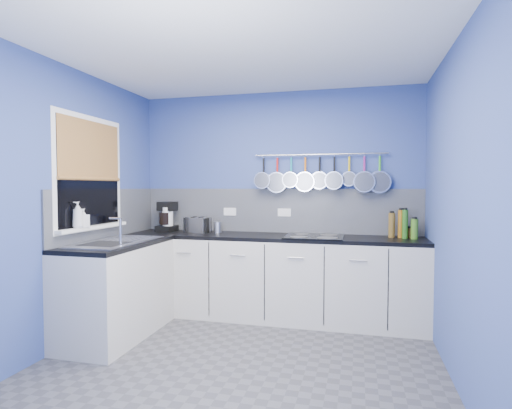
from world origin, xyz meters
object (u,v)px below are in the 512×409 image
at_px(paper_towel, 168,219).
at_px(hob, 314,236).
at_px(soap_bottle_b, 83,218).
at_px(canister, 218,227).
at_px(toaster, 198,225).
at_px(coffee_maker, 167,216).
at_px(soap_bottle_a, 78,215).

distance_m(paper_towel, hob, 1.74).
bearing_deg(paper_towel, soap_bottle_b, -103.47).
distance_m(soap_bottle_b, hob, 2.26).
relative_size(soap_bottle_b, canister, 1.36).
bearing_deg(soap_bottle_b, canister, 51.41).
distance_m(paper_towel, toaster, 0.38).
relative_size(paper_towel, coffee_maker, 0.82).
height_order(soap_bottle_a, canister, soap_bottle_a).
relative_size(paper_towel, hob, 0.48).
distance_m(soap_bottle_b, toaster, 1.32).
bearing_deg(soap_bottle_a, canister, 53.25).
height_order(soap_bottle_a, toaster, soap_bottle_a).
xyz_separation_m(soap_bottle_b, canister, (0.90, 1.13, -0.17)).
xyz_separation_m(soap_bottle_a, coffee_maker, (0.25, 1.24, -0.10)).
distance_m(soap_bottle_a, toaster, 1.39).
height_order(paper_towel, canister, paper_towel).
xyz_separation_m(canister, hob, (1.11, -0.12, -0.06)).
relative_size(soap_bottle_a, coffee_maker, 0.69).
bearing_deg(canister, paper_towel, 178.43).
xyz_separation_m(coffee_maker, hob, (1.75, -0.16, -0.17)).
distance_m(coffee_maker, hob, 1.77).
bearing_deg(soap_bottle_b, toaster, 60.01).
bearing_deg(coffee_maker, hob, 0.32).
bearing_deg(canister, soap_bottle_b, -128.59).
bearing_deg(coffee_maker, soap_bottle_a, -96.04).
height_order(canister, hob, canister).
bearing_deg(soap_bottle_a, hob, 28.41).
xyz_separation_m(paper_towel, canister, (0.63, -0.02, -0.08)).
bearing_deg(soap_bottle_b, hob, 26.67).
height_order(soap_bottle_a, soap_bottle_b, soap_bottle_a).
height_order(coffee_maker, canister, coffee_maker).
bearing_deg(hob, soap_bottle_b, -153.33).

